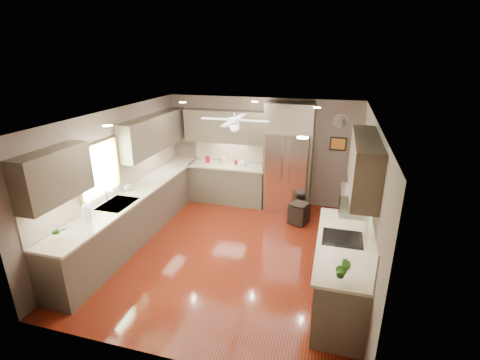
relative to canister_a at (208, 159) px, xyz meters
The scene contains 28 objects.
floor 2.75m from the canister_a, 60.70° to the right, with size 5.00×5.00×0.00m, color #4B100A.
ceiling 2.95m from the canister_a, 60.70° to the right, with size 5.00×5.00×0.00m, color white.
wall_back 1.30m from the canister_a, 12.17° to the left, with size 4.50×4.50×0.00m, color #66584E.
wall_front 4.90m from the canister_a, 75.18° to the right, with size 4.50×4.50×0.00m, color #66584E.
wall_left 2.45m from the canister_a, 114.12° to the right, with size 5.00×5.00×0.00m, color #66584E.
wall_right 4.16m from the canister_a, 32.49° to the right, with size 5.00×5.00×0.00m, color #66584E.
canister_a is the anchor object (origin of this frame).
canister_b 0.31m from the canister_a, ahead, with size 0.09×0.09×0.14m, color silver.
canister_c 0.41m from the canister_a, ahead, with size 0.11×0.11×0.17m, color beige.
canister_d 0.71m from the canister_a, ahead, with size 0.07×0.07×0.11m, color maroon.
soap_bottle 2.29m from the canister_a, 111.25° to the right, with size 0.08×0.08×0.17m, color white.
potted_plant_left 4.07m from the canister_a, 99.76° to the right, with size 0.15×0.10×0.28m, color #275919.
potted_plant_right 5.05m from the canister_a, 51.15° to the right, with size 0.16×0.13×0.30m, color #275919.
bowl 0.89m from the canister_a, ahead, with size 0.21×0.21×0.05m, color beige.
left_run 2.26m from the canister_a, 108.67° to the right, with size 0.65×4.70×1.45m.
back_run 0.75m from the canister_a, ahead, with size 1.85×0.65×1.45m.
uppers 1.82m from the canister_a, 71.44° to the right, with size 4.50×4.70×0.95m.
window 2.94m from the canister_a, 109.54° to the right, with size 0.05×1.12×0.92m.
sink 2.82m from the canister_a, 103.99° to the right, with size 0.50×0.70×0.32m.
refrigerator 1.96m from the canister_a, ahead, with size 1.06×0.75×2.45m.
right_run 4.43m from the canister_a, 43.60° to the right, with size 0.70×2.20×1.45m.
microwave 4.32m from the canister_a, 40.30° to the right, with size 0.43×0.55×0.34m.
ceiling_fan 2.65m from the canister_a, 57.04° to the right, with size 1.18×1.18×0.32m.
recessed_lights 2.64m from the canister_a, 56.49° to the right, with size 2.84×3.14×0.01m.
wall_clock 3.18m from the canister_a, ahead, with size 0.30×0.03×0.30m.
framed_print 3.06m from the canister_a, ahead, with size 0.36×0.03×0.30m.
stool 2.58m from the canister_a, 18.65° to the right, with size 0.46×0.46×0.45m.
paper_towel 3.54m from the canister_a, 101.53° to the right, with size 0.12×0.12×0.31m.
Camera 1 is at (1.68, -5.32, 3.45)m, focal length 26.00 mm.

